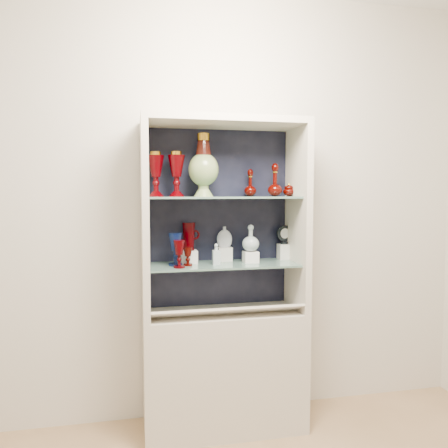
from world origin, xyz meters
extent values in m
cube|color=beige|center=(0.00, 1.75, 1.40)|extent=(3.50, 0.02, 2.80)
cube|color=beige|center=(0.00, 1.53, 0.38)|extent=(1.00, 0.40, 0.75)
cube|color=black|center=(0.00, 1.72, 1.32)|extent=(0.98, 0.02, 1.15)
cube|color=beige|center=(-0.48, 1.53, 1.32)|extent=(0.04, 0.40, 1.15)
cube|color=beige|center=(0.48, 1.53, 1.32)|extent=(0.04, 0.40, 1.15)
cube|color=beige|center=(0.00, 1.53, 1.92)|extent=(1.00, 0.40, 0.04)
cube|color=slate|center=(0.00, 1.55, 1.04)|extent=(0.92, 0.34, 0.01)
cube|color=slate|center=(0.00, 1.55, 1.46)|extent=(0.92, 0.34, 0.01)
cube|color=beige|center=(0.00, 1.42, 0.78)|extent=(0.92, 0.17, 0.09)
cube|color=white|center=(-0.26, 1.42, 0.80)|extent=(0.10, 0.06, 0.03)
cube|color=white|center=(0.29, 1.42, 0.80)|extent=(0.10, 0.06, 0.03)
cube|color=silver|center=(-0.21, 1.62, 1.09)|extent=(0.10, 0.10, 0.08)
cube|color=silver|center=(0.03, 1.66, 1.09)|extent=(0.09, 0.09, 0.09)
cube|color=silver|center=(0.18, 1.56, 1.08)|extent=(0.09, 0.09, 0.07)
cube|color=silver|center=(0.44, 1.65, 1.10)|extent=(0.08, 0.08, 0.10)
camera|label=1|loc=(-0.54, -1.10, 1.50)|focal=35.00mm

